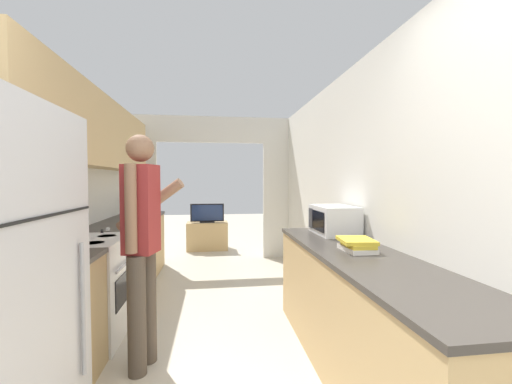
% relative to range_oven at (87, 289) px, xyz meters
% --- Properties ---
extents(wall_left, '(0.38, 7.16, 2.50)m').
position_rel_range_oven_xyz_m(wall_left, '(-0.26, 0.11, 1.09)').
color(wall_left, silver).
rests_on(wall_left, ground_plane).
extents(wall_right, '(0.06, 7.16, 2.50)m').
position_rel_range_oven_xyz_m(wall_right, '(2.47, -0.35, 0.80)').
color(wall_right, silver).
rests_on(wall_right, ground_plane).
extents(wall_far_with_doorway, '(3.15, 0.06, 2.50)m').
position_rel_range_oven_xyz_m(wall_far_with_doorway, '(1.07, 2.66, 1.01)').
color(wall_far_with_doorway, silver).
rests_on(wall_far_with_doorway, ground_plane).
extents(counter_left, '(0.62, 3.46, 0.88)m').
position_rel_range_oven_xyz_m(counter_left, '(-0.01, 0.91, -0.01)').
color(counter_left, tan).
rests_on(counter_left, ground_plane).
extents(counter_right, '(0.62, 2.39, 0.88)m').
position_rel_range_oven_xyz_m(counter_right, '(2.14, -0.82, -0.01)').
color(counter_right, tan).
rests_on(counter_right, ground_plane).
extents(range_oven, '(0.66, 0.73, 1.02)m').
position_rel_range_oven_xyz_m(range_oven, '(0.00, 0.00, 0.00)').
color(range_oven, white).
rests_on(range_oven, ground_plane).
extents(person, '(0.55, 0.44, 1.73)m').
position_rel_range_oven_xyz_m(person, '(0.58, -0.50, 0.49)').
color(person, '#4C4238').
rests_on(person, ground_plane).
extents(microwave, '(0.35, 0.52, 0.27)m').
position_rel_range_oven_xyz_m(microwave, '(2.25, -0.02, 0.57)').
color(microwave, white).
rests_on(microwave, counter_right).
extents(book_stack, '(0.26, 0.31, 0.09)m').
position_rel_range_oven_xyz_m(book_stack, '(2.14, -0.74, 0.48)').
color(book_stack, white).
rests_on(book_stack, counter_right).
extents(tv_cabinet, '(0.81, 0.42, 0.55)m').
position_rel_range_oven_xyz_m(tv_cabinet, '(0.98, 3.45, -0.17)').
color(tv_cabinet, tan).
rests_on(tv_cabinet, ground_plane).
extents(television, '(0.66, 0.16, 0.37)m').
position_rel_range_oven_xyz_m(television, '(0.98, 3.41, 0.29)').
color(television, black).
rests_on(television, tv_cabinet).
extents(knife, '(0.11, 0.35, 0.02)m').
position_rel_range_oven_xyz_m(knife, '(0.01, 0.46, 0.44)').
color(knife, '#B7B7BC').
rests_on(knife, counter_left).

